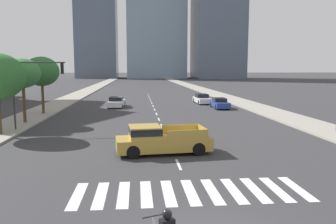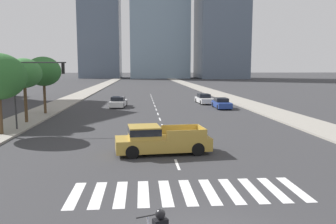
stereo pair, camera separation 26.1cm
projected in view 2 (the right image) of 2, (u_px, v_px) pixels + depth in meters
The scene contains 13 objects.
sidewalk_east at pixel (267, 110), 40.37m from camera, with size 4.00×260.00×0.15m, color gray.
sidewalk_west at pixel (42, 112), 38.29m from camera, with size 4.00×260.00×0.15m, color gray.
crosswalk_near at pixel (188, 192), 13.79m from camera, with size 9.45×2.94×0.01m.
lane_divider_center at pixel (156, 110), 41.47m from camera, with size 0.14×50.00×0.01m.
pickup_truck at pixel (158, 140), 19.96m from camera, with size 5.70×2.57×1.67m.
sedan_blue_0 at pixel (222, 104), 42.76m from camera, with size 1.83×4.50×1.28m.
sedan_white_1 at pixel (204, 99), 48.62m from camera, with size 1.99×4.73×1.35m.
sedan_white_2 at pixel (118, 102), 44.15m from camera, with size 2.16×4.76×1.35m.
traffic_signal_far at pixel (34, 80), 26.98m from camera, with size 4.38×0.28×5.70m.
street_tree_second at pixel (24, 73), 30.33m from camera, with size 3.12×3.12×5.75m.
street_tree_third at pixel (44, 72), 36.41m from camera, with size 3.69×3.69×6.09m.
office_tower_center_skyline at pixel (159, 3), 174.77m from camera, with size 29.55×26.38×77.58m.
office_tower_right_skyline at pixel (221, 2), 167.71m from camera, with size 23.04×27.14×76.67m.
Camera 2 is at (-1.86, -9.00, 4.98)m, focal length 36.33 mm.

